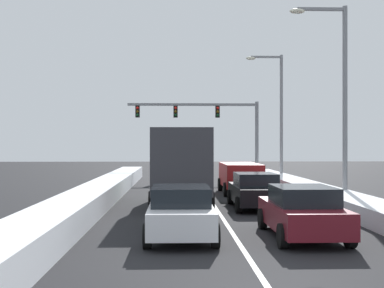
{
  "coord_description": "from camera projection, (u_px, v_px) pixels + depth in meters",
  "views": [
    {
      "loc": [
        -1.77,
        -8.18,
        2.72
      ],
      "look_at": [
        -0.69,
        23.61,
        2.75
      ],
      "focal_mm": 47.86,
      "sensor_mm": 36.0,
      "label": 1
    }
  ],
  "objects": [
    {
      "name": "suv_red_right_lane_third",
      "position": [
        240.0,
        175.0,
        28.35
      ],
      "size": [
        2.16,
        4.9,
        1.67
      ],
      "color": "maroon",
      "rests_on": "ground"
    },
    {
      "name": "street_lamp_right_far",
      "position": [
        277.0,
        107.0,
        36.54
      ],
      "size": [
        2.66,
        0.36,
        9.13
      ],
      "color": "gray",
      "rests_on": "ground"
    },
    {
      "name": "sedan_maroon_right_lane_nearest",
      "position": [
        302.0,
        212.0,
        14.88
      ],
      "size": [
        2.0,
        4.5,
        1.51
      ],
      "color": "maroon",
      "rests_on": "ground"
    },
    {
      "name": "traffic_light_gantry",
      "position": [
        211.0,
        120.0,
        41.34
      ],
      "size": [
        10.6,
        0.47,
        6.2
      ],
      "color": "slate",
      "rests_on": "ground"
    },
    {
      "name": "lane_stripe_between_right_lane_and_center_lane",
      "position": [
        211.0,
        200.0,
        24.77
      ],
      "size": [
        0.14,
        36.4,
        0.01
      ],
      "primitive_type": "cube",
      "color": "silver",
      "rests_on": "ground"
    },
    {
      "name": "street_lamp_right_mid",
      "position": [
        338.0,
        87.0,
        23.31
      ],
      "size": [
        2.66,
        0.36,
        9.04
      ],
      "color": "gray",
      "rests_on": "ground"
    },
    {
      "name": "suv_silver_center_lane_third",
      "position": [
        180.0,
        172.0,
        31.16
      ],
      "size": [
        2.16,
        4.9,
        1.67
      ],
      "color": "#B7BABF",
      "rests_on": "ground"
    },
    {
      "name": "sedan_white_center_lane_nearest",
      "position": [
        181.0,
        212.0,
        14.86
      ],
      "size": [
        2.0,
        4.5,
        1.51
      ],
      "color": "silver",
      "rests_on": "ground"
    },
    {
      "name": "snow_bank_right_shoulder",
      "position": [
        319.0,
        193.0,
        24.95
      ],
      "size": [
        1.74,
        36.4,
        0.66
      ],
      "primitive_type": "cube",
      "color": "white",
      "rests_on": "ground"
    },
    {
      "name": "box_truck_center_lane_second",
      "position": [
        181.0,
        163.0,
        22.19
      ],
      "size": [
        2.53,
        7.2,
        3.36
      ],
      "color": "#1E5633",
      "rests_on": "ground"
    },
    {
      "name": "ground_plane",
      "position": [
        217.0,
        209.0,
        21.46
      ],
      "size": [
        120.0,
        120.0,
        0.0
      ],
      "primitive_type": "plane",
      "color": "black"
    },
    {
      "name": "snow_bank_left_shoulder",
      "position": [
        101.0,
        192.0,
        24.59
      ],
      "size": [
        1.62,
        36.4,
        0.86
      ],
      "primitive_type": "cube",
      "color": "white",
      "rests_on": "ground"
    },
    {
      "name": "sedan_black_right_lane_second",
      "position": [
        255.0,
        190.0,
        21.73
      ],
      "size": [
        2.0,
        4.5,
        1.51
      ],
      "color": "black",
      "rests_on": "ground"
    }
  ]
}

